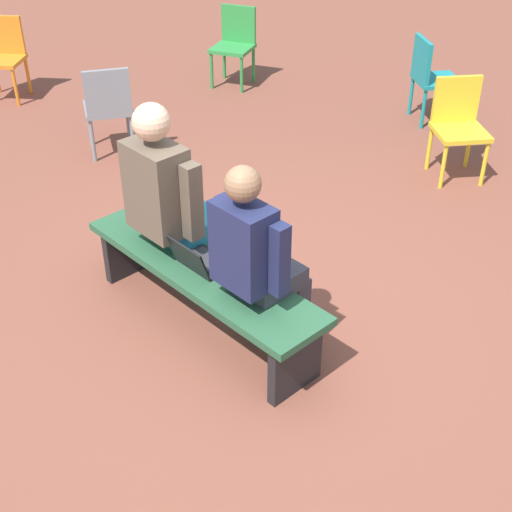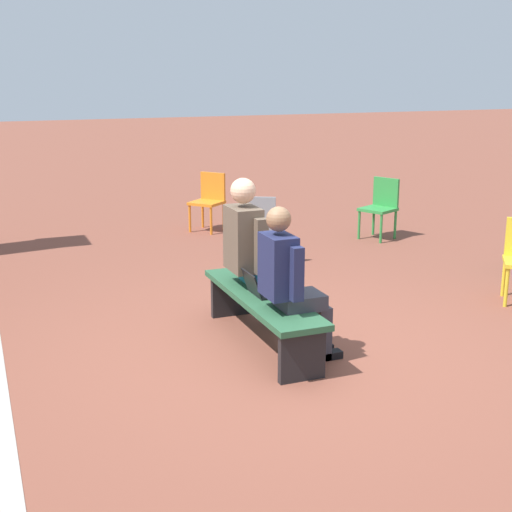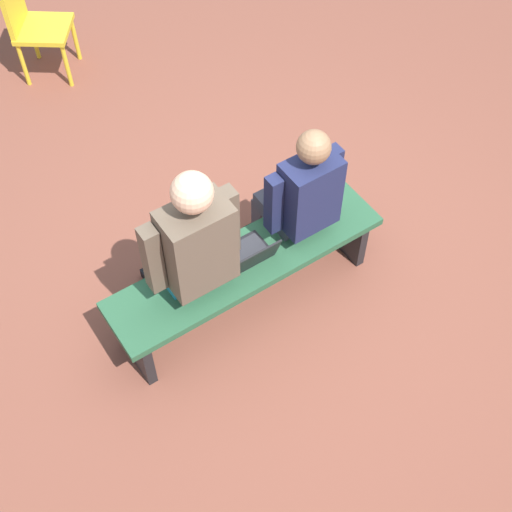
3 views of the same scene
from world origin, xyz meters
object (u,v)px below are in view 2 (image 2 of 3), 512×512
at_px(bench, 262,305).
at_px(person_student, 290,279).
at_px(person_adult, 255,251).
at_px(plastic_chair_mid_courtyard, 381,204).
at_px(plastic_chair_far_left, 260,225).
at_px(laptop, 261,289).
at_px(plastic_chair_near_bench_left, 209,198).

xyz_separation_m(bench, person_student, (-0.42, -0.06, 0.34)).
relative_size(person_adult, plastic_chair_mid_courtyard, 1.67).
distance_m(bench, person_adult, 0.52).
distance_m(plastic_chair_mid_courtyard, plastic_chair_far_left, 2.17).
distance_m(person_adult, laptop, 0.43).
height_order(person_adult, plastic_chair_mid_courtyard, person_adult).
relative_size(plastic_chair_mid_courtyard, plastic_chair_near_bench_left, 1.00).
relative_size(bench, plastic_chair_near_bench_left, 2.14).
bearing_deg(plastic_chair_far_left, plastic_chair_mid_courtyard, -73.56).
bearing_deg(plastic_chair_near_bench_left, bench, 167.38).
relative_size(laptop, plastic_chair_near_bench_left, 0.38).
bearing_deg(person_adult, laptop, 166.37).
bearing_deg(plastic_chair_near_bench_left, laptop, 167.25).
bearing_deg(bench, laptop, 111.28).
bearing_deg(plastic_chair_mid_courtyard, laptop, 135.21).
distance_m(bench, plastic_chair_mid_courtyard, 4.36).
bearing_deg(plastic_chair_mid_courtyard, bench, 135.28).
xyz_separation_m(laptop, plastic_chair_mid_courtyard, (3.10, -3.08, -0.02)).
height_order(person_student, person_adult, person_adult).
bearing_deg(laptop, person_adult, -13.63).
bearing_deg(plastic_chair_mid_courtyard, person_adult, 132.65).
relative_size(laptop, plastic_chair_far_left, 0.38).
bearing_deg(laptop, bench, -68.72).
height_order(bench, plastic_chair_near_bench_left, plastic_chair_near_bench_left).
bearing_deg(plastic_chair_near_bench_left, plastic_chair_mid_courtyard, -123.90).
height_order(laptop, plastic_chair_far_left, plastic_chair_far_left).
height_order(person_student, laptop, person_student).
bearing_deg(plastic_chair_far_left, person_adult, 156.79).
bearing_deg(plastic_chair_mid_courtyard, plastic_chair_near_bench_left, 56.10).
distance_m(bench, laptop, 0.15).
xyz_separation_m(plastic_chair_mid_courtyard, plastic_chair_near_bench_left, (1.39, 2.07, 0.00)).
xyz_separation_m(person_adult, laptop, (-0.34, 0.08, -0.24)).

